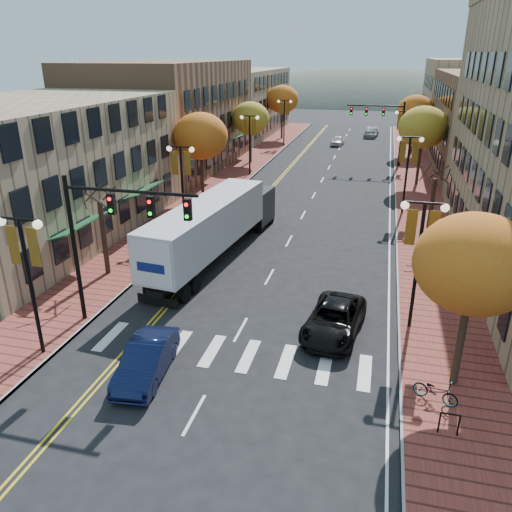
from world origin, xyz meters
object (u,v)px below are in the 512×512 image
Objects in this scene: navy_sedan at (146,360)px; bicycle at (436,391)px; semi_truck at (216,223)px; black_suv at (334,320)px.

navy_sedan is 2.66× the size of bicycle.
semi_truck is 16.73m from bicycle.
black_suv is 5.76m from bicycle.
navy_sedan is at bearing 116.44° from bicycle.
navy_sedan is at bearing -77.99° from semi_truck.
black_suv is 3.07× the size of bicycle.
navy_sedan is 8.41m from black_suv.
bicycle is (12.05, -11.49, -1.64)m from semi_truck.
semi_truck is 12.55m from navy_sedan.
semi_truck is 3.11× the size of black_suv.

